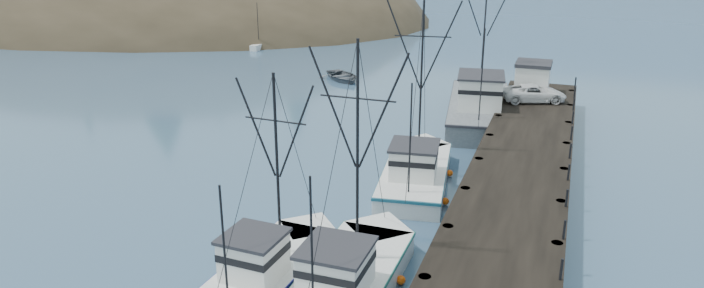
# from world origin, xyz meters

# --- Properties ---
(ground) EXTENTS (400.00, 400.00, 0.00)m
(ground) POSITION_xyz_m (0.00, 0.00, 0.00)
(ground) COLOR #2F4C6A
(ground) RESTS_ON ground
(pier) EXTENTS (6.00, 44.00, 2.00)m
(pier) POSITION_xyz_m (14.00, 16.00, 1.69)
(pier) COLOR black
(pier) RESTS_ON ground
(headland) EXTENTS (134.80, 78.00, 51.00)m
(headland) POSITION_xyz_m (-74.95, 78.61, -4.55)
(headland) COLOR #382D1E
(headland) RESTS_ON ground
(moored_sailboats) EXTENTS (18.39, 15.33, 6.35)m
(moored_sailboats) POSITION_xyz_m (-33.96, 59.02, 0.33)
(moored_sailboats) COLOR silver
(moored_sailboats) RESTS_ON ground
(trawler_near) EXTENTS (3.93, 11.88, 12.01)m
(trawler_near) POSITION_xyz_m (7.75, 1.63, 0.82)
(trawler_near) COLOR silver
(trawler_near) RESTS_ON ground
(trawler_mid) EXTENTS (3.95, 10.38, 10.40)m
(trawler_mid) POSITION_xyz_m (4.01, 1.17, 0.82)
(trawler_mid) COLOR silver
(trawler_mid) RESTS_ON ground
(trawler_far) EXTENTS (5.45, 12.55, 12.58)m
(trawler_far) POSITION_xyz_m (7.49, 15.33, 0.82)
(trawler_far) COLOR silver
(trawler_far) RESTS_ON ground
(work_vessel) EXTENTS (6.97, 16.92, 13.90)m
(work_vessel) POSITION_xyz_m (9.21, 30.67, 1.23)
(work_vessel) COLOR slate
(work_vessel) RESTS_ON ground
(pier_shed) EXTENTS (3.00, 3.20, 2.80)m
(pier_shed) POSITION_xyz_m (13.24, 33.78, 3.42)
(pier_shed) COLOR silver
(pier_shed) RESTS_ON pier
(pickup_truck) EXTENTS (5.73, 4.04, 1.45)m
(pickup_truck) POSITION_xyz_m (13.64, 31.03, 2.73)
(pickup_truck) COLOR silver
(pickup_truck) RESTS_ON pier
(motorboat) EXTENTS (6.80, 6.82, 1.16)m
(motorboat) POSITION_xyz_m (-7.00, 40.46, 0.00)
(motorboat) COLOR #505459
(motorboat) RESTS_ON ground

